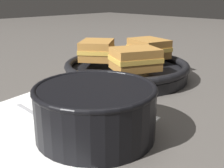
# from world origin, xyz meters

# --- Properties ---
(ground_plane) EXTENTS (4.00, 4.00, 0.00)m
(ground_plane) POSITION_xyz_m (0.00, 0.00, 0.00)
(ground_plane) COLOR #56514C
(napkin) EXTENTS (0.32, 0.29, 0.00)m
(napkin) POSITION_xyz_m (0.02, -0.08, 0.00)
(napkin) COLOR white
(napkin) RESTS_ON ground_plane
(soup_bowl) EXTENTS (0.17, 0.17, 0.08)m
(soup_bowl) POSITION_xyz_m (0.10, -0.05, 0.04)
(soup_bowl) COLOR black
(soup_bowl) RESTS_ON ground_plane
(spoon) EXTENTS (0.15, 0.03, 0.01)m
(spoon) POSITION_xyz_m (0.03, -0.09, 0.01)
(spoon) COLOR #B7B7BC
(spoon) RESTS_ON napkin
(skillet) EXTENTS (0.31, 0.39, 0.04)m
(skillet) POSITION_xyz_m (-0.07, 0.20, 0.02)
(skillet) COLOR black
(skillet) RESTS_ON ground_plane
(sandwich_near_left) EXTENTS (0.11, 0.12, 0.05)m
(sandwich_near_left) POSITION_xyz_m (-0.01, 0.16, 0.07)
(sandwich_near_left) COLOR #B27A38
(sandwich_near_left) RESTS_ON skillet
(sandwich_near_right) EXTENTS (0.11, 0.10, 0.05)m
(sandwich_near_right) POSITION_xyz_m (-0.07, 0.28, 0.07)
(sandwich_near_right) COLOR #B27A38
(sandwich_near_right) RESTS_ON skillet
(sandwich_far_left) EXTENTS (0.12, 0.12, 0.05)m
(sandwich_far_left) POSITION_xyz_m (-0.14, 0.16, 0.07)
(sandwich_far_left) COLOR #B27A38
(sandwich_far_left) RESTS_ON skillet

